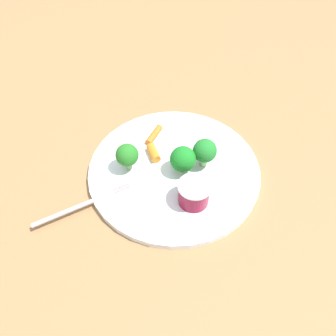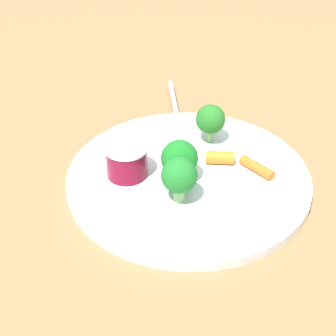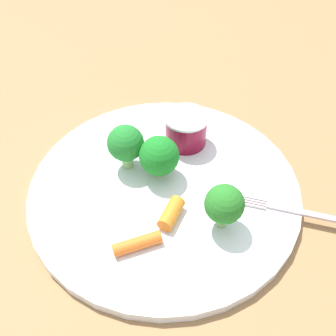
# 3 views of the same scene
# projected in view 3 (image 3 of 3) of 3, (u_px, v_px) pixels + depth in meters

# --- Properties ---
(ground_plane) EXTENTS (2.40, 2.40, 0.00)m
(ground_plane) POSITION_uv_depth(u_px,v_px,m) (164.00, 192.00, 0.44)
(ground_plane) COLOR olive
(plate) EXTENTS (0.30, 0.30, 0.01)m
(plate) POSITION_uv_depth(u_px,v_px,m) (164.00, 188.00, 0.43)
(plate) COLOR white
(plate) RESTS_ON ground_plane
(sauce_cup) EXTENTS (0.05, 0.05, 0.04)m
(sauce_cup) POSITION_uv_depth(u_px,v_px,m) (186.00, 129.00, 0.46)
(sauce_cup) COLOR maroon
(sauce_cup) RESTS_ON plate
(broccoli_floret_0) EXTENTS (0.04, 0.04, 0.05)m
(broccoli_floret_0) POSITION_uv_depth(u_px,v_px,m) (161.00, 155.00, 0.42)
(broccoli_floret_0) COLOR #97AD70
(broccoli_floret_0) RESTS_ON plate
(broccoli_floret_1) EXTENTS (0.04, 0.04, 0.06)m
(broccoli_floret_1) POSITION_uv_depth(u_px,v_px,m) (126.00, 144.00, 0.43)
(broccoli_floret_1) COLOR #88BC72
(broccoli_floret_1) RESTS_ON plate
(broccoli_floret_2) EXTENTS (0.04, 0.04, 0.05)m
(broccoli_floret_2) POSITION_uv_depth(u_px,v_px,m) (224.00, 204.00, 0.37)
(broccoli_floret_2) COLOR #84B065
(broccoli_floret_2) RESTS_ON plate
(carrot_stick_0) EXTENTS (0.05, 0.01, 0.01)m
(carrot_stick_0) POSITION_uv_depth(u_px,v_px,m) (137.00, 244.00, 0.37)
(carrot_stick_0) COLOR orange
(carrot_stick_0) RESTS_ON plate
(carrot_stick_1) EXTENTS (0.04, 0.04, 0.02)m
(carrot_stick_1) POSITION_uv_depth(u_px,v_px,m) (171.00, 213.00, 0.39)
(carrot_stick_1) COLOR orange
(carrot_stick_1) RESTS_ON plate
(fork) EXTENTS (0.14, 0.11, 0.00)m
(fork) POSITION_uv_depth(u_px,v_px,m) (316.00, 215.00, 0.40)
(fork) COLOR #BEABB2
(fork) RESTS_ON plate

